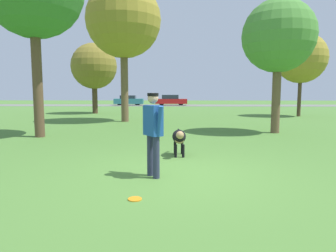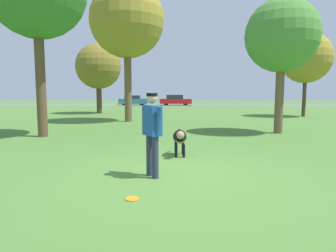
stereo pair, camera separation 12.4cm
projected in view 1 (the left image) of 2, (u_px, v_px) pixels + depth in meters
name	position (u px, v px, depth m)	size (l,w,h in m)	color
ground_plane	(176.00, 174.00, 6.11)	(120.00, 120.00, 0.00)	#4C7A33
far_road_strip	(177.00, 105.00, 39.65)	(120.00, 6.00, 0.01)	slate
person	(153.00, 128.00, 5.81)	(0.46, 0.61, 1.65)	#2D334C
dog	(179.00, 137.00, 7.81)	(0.39, 1.09, 0.71)	black
frisbee	(135.00, 199.00, 4.65)	(0.22, 0.22, 0.02)	orange
tree_near_right	(279.00, 37.00, 12.00)	(2.92, 2.92, 5.38)	brown
tree_far_right	(301.00, 58.00, 20.76)	(3.47, 3.47, 5.79)	#4C3826
tree_mid_center	(124.00, 21.00, 16.72)	(4.20, 4.20, 7.81)	brown
tree_far_left	(94.00, 66.00, 23.77)	(3.61, 3.61, 5.57)	#4C3826
parked_car_teal	(129.00, 100.00, 40.15)	(3.90, 1.93, 1.32)	teal
parked_car_red	(171.00, 100.00, 39.91)	(4.22, 1.90, 1.40)	red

